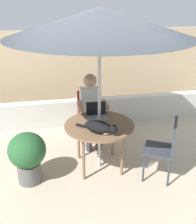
{
  "coord_description": "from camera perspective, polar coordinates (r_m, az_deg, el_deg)",
  "views": [
    {
      "loc": [
        -0.68,
        -3.4,
        2.41
      ],
      "look_at": [
        0.0,
        0.1,
        0.86
      ],
      "focal_mm": 43.14,
      "sensor_mm": 36.0,
      "label": 1
    }
  ],
  "objects": [
    {
      "name": "potted_plant_by_chair",
      "position": [
        3.81,
        -14.71,
        -8.71
      ],
      "size": [
        0.51,
        0.51,
        0.75
      ],
      "color": "#595654",
      "rests_on": "ground"
    },
    {
      "name": "cat",
      "position": [
        3.59,
        0.4,
        -3.28
      ],
      "size": [
        0.51,
        0.48,
        0.17
      ],
      "color": "black",
      "rests_on": "patio_table"
    },
    {
      "name": "planter_wall_low",
      "position": [
        5.43,
        -2.9,
        0.11
      ],
      "size": [
        5.0,
        0.2,
        0.52
      ],
      "primitive_type": "cube",
      "color": "beige",
      "rests_on": "ground"
    },
    {
      "name": "fence_back",
      "position": [
        5.84,
        -3.97,
        8.34
      ],
      "size": [
        5.55,
        0.08,
        1.79
      ],
      "primitive_type": "cube",
      "color": "tan",
      "rests_on": "ground"
    },
    {
      "name": "ground_plane",
      "position": [
        4.22,
        0.26,
        -11.35
      ],
      "size": [
        14.0,
        14.0,
        0.0
      ],
      "primitive_type": "plane",
      "color": "#BCAD93"
    },
    {
      "name": "person_seated",
      "position": [
        4.5,
        -1.47,
        1.18
      ],
      "size": [
        0.48,
        0.48,
        1.25
      ],
      "color": "white",
      "rests_on": "ground"
    },
    {
      "name": "patio_table",
      "position": [
        3.89,
        0.28,
        -3.41
      ],
      "size": [
        1.01,
        1.01,
        0.71
      ],
      "color": "brown",
      "rests_on": "ground"
    },
    {
      "name": "patio_umbrella",
      "position": [
        3.48,
        0.33,
        18.53
      ],
      "size": [
        2.38,
        2.38,
        2.29
      ],
      "color": "#B7B7BC",
      "rests_on": "ground"
    },
    {
      "name": "laptop",
      "position": [
        4.08,
        -0.33,
        -0.17
      ],
      "size": [
        0.31,
        0.27,
        0.21
      ],
      "color": "gray",
      "rests_on": "patio_table"
    },
    {
      "name": "chair_occupied",
      "position": [
        4.71,
        -1.77,
        0.0
      ],
      "size": [
        0.4,
        0.4,
        0.91
      ],
      "color": "maroon",
      "rests_on": "ground"
    },
    {
      "name": "chair_empty",
      "position": [
        3.81,
        14.16,
        -6.82
      ],
      "size": [
        0.54,
        0.54,
        0.91
      ],
      "color": "#33383F",
      "rests_on": "ground"
    }
  ]
}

